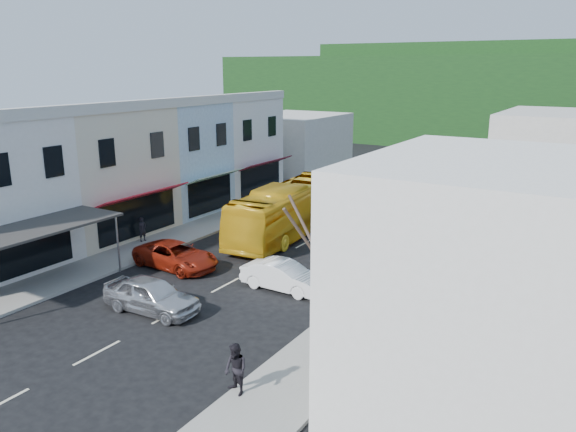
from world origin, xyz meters
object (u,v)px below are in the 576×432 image
(bus, at_px, (288,212))
(car_white, at_px, (283,276))
(pedestrian_right, at_px, (236,370))
(traffic_signal, at_px, (491,160))
(pedestrian_left, at_px, (142,228))
(street_tree, at_px, (325,268))
(car_red, at_px, (176,255))
(car_silver, at_px, (151,297))
(direction_sign, at_px, (320,273))

(bus, relative_size, car_white, 2.64)
(pedestrian_right, relative_size, traffic_signal, 0.31)
(pedestrian_left, height_order, traffic_signal, traffic_signal)
(pedestrian_left, relative_size, street_tree, 0.22)
(car_red, relative_size, street_tree, 0.60)
(pedestrian_right, height_order, traffic_signal, traffic_signal)
(car_silver, height_order, pedestrian_right, pedestrian_right)
(car_silver, distance_m, car_white, 6.34)
(traffic_signal, bearing_deg, pedestrian_right, 74.02)
(car_red, xyz_separation_m, pedestrian_left, (-4.69, 2.19, 0.30))
(pedestrian_right, height_order, direction_sign, direction_sign)
(traffic_signal, bearing_deg, direction_sign, 73.03)
(car_white, distance_m, street_tree, 8.18)
(car_silver, height_order, pedestrian_left, pedestrian_left)
(traffic_signal, bearing_deg, car_silver, 61.81)
(bus, xyz_separation_m, car_white, (4.61, -8.02, -0.85))
(pedestrian_right, bearing_deg, car_silver, 173.96)
(street_tree, bearing_deg, pedestrian_left, 155.77)
(bus, height_order, car_silver, bus)
(car_white, height_order, pedestrian_right, pedestrian_right)
(car_white, bearing_deg, car_red, 93.69)
(bus, relative_size, direction_sign, 2.77)
(car_red, bearing_deg, pedestrian_left, 69.03)
(car_silver, bearing_deg, bus, 1.22)
(bus, xyz_separation_m, car_red, (-1.98, -8.40, -0.85))
(car_silver, distance_m, direction_sign, 7.54)
(bus, distance_m, street_tree, 16.86)
(direction_sign, relative_size, traffic_signal, 0.76)
(car_red, height_order, pedestrian_right, pedestrian_right)
(car_silver, xyz_separation_m, pedestrian_right, (7.19, -3.49, 0.30))
(pedestrian_left, xyz_separation_m, direction_sign, (14.30, -3.81, 1.10))
(direction_sign, height_order, street_tree, street_tree)
(pedestrian_left, bearing_deg, traffic_signal, -22.13)
(car_red, height_order, pedestrian_left, pedestrian_left)
(car_white, height_order, direction_sign, direction_sign)
(car_white, height_order, pedestrian_left, pedestrian_left)
(direction_sign, height_order, traffic_signal, traffic_signal)
(street_tree, height_order, traffic_signal, street_tree)
(pedestrian_left, relative_size, direction_sign, 0.41)
(bus, bearing_deg, car_red, -108.37)
(pedestrian_right, bearing_deg, traffic_signal, 109.67)
(car_white, height_order, street_tree, street_tree)
(direction_sign, bearing_deg, car_white, 127.18)
(direction_sign, bearing_deg, traffic_signal, 69.39)
(car_red, bearing_deg, car_white, -82.63)
(car_white, bearing_deg, car_silver, 145.11)
(car_silver, relative_size, car_white, 1.00)
(car_silver, bearing_deg, street_tree, -95.37)
(car_red, relative_size, direction_sign, 1.10)
(pedestrian_right, xyz_separation_m, traffic_signal, (0.09, 36.76, 1.74))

